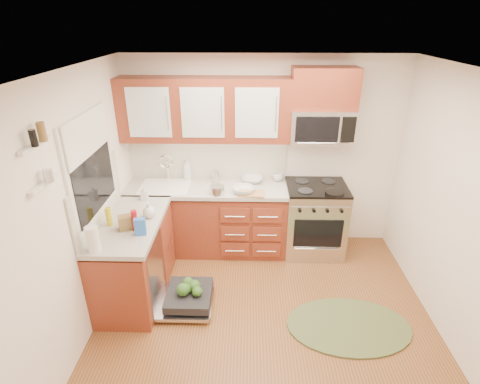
{
  "coord_description": "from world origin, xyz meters",
  "views": [
    {
      "loc": [
        -0.19,
        -2.88,
        2.89
      ],
      "look_at": [
        -0.28,
        0.85,
        1.13
      ],
      "focal_mm": 28.0,
      "sensor_mm": 36.0,
      "label": 1
    }
  ],
  "objects_px": {
    "upper_cabinets": "(204,110)",
    "microwave": "(321,125)",
    "bowl_a": "(252,180)",
    "cup": "(278,177)",
    "sink": "(166,196)",
    "range": "(314,219)",
    "rug": "(349,326)",
    "cutting_board": "(251,194)",
    "skillet": "(334,193)",
    "bowl_b": "(243,190)",
    "stock_pot": "(217,190)",
    "paper_towel_roll": "(93,239)",
    "dishwasher": "(186,298)"
  },
  "relations": [
    {
      "from": "range",
      "to": "microwave",
      "type": "bearing_deg",
      "value": 90.0
    },
    {
      "from": "cutting_board",
      "to": "stock_pot",
      "type": "bearing_deg",
      "value": 180.0
    },
    {
      "from": "rug",
      "to": "paper_towel_roll",
      "type": "height_order",
      "value": "paper_towel_roll"
    },
    {
      "from": "microwave",
      "to": "skillet",
      "type": "height_order",
      "value": "microwave"
    },
    {
      "from": "cup",
      "to": "cutting_board",
      "type": "bearing_deg",
      "value": -129.47
    },
    {
      "from": "upper_cabinets",
      "to": "microwave",
      "type": "relative_size",
      "value": 2.7
    },
    {
      "from": "stock_pot",
      "to": "bowl_a",
      "type": "height_order",
      "value": "stock_pot"
    },
    {
      "from": "upper_cabinets",
      "to": "stock_pot",
      "type": "xyz_separation_m",
      "value": [
        0.16,
        -0.35,
        -0.9
      ]
    },
    {
      "from": "microwave",
      "to": "sink",
      "type": "relative_size",
      "value": 1.23
    },
    {
      "from": "upper_cabinets",
      "to": "cutting_board",
      "type": "height_order",
      "value": "upper_cabinets"
    },
    {
      "from": "range",
      "to": "paper_towel_roll",
      "type": "xyz_separation_m",
      "value": [
        -2.28,
        -1.45,
        0.58
      ]
    },
    {
      "from": "paper_towel_roll",
      "to": "bowl_b",
      "type": "relative_size",
      "value": 0.94
    },
    {
      "from": "bowl_a",
      "to": "cup",
      "type": "relative_size",
      "value": 1.9
    },
    {
      "from": "range",
      "to": "cup",
      "type": "height_order",
      "value": "cup"
    },
    {
      "from": "range",
      "to": "sink",
      "type": "height_order",
      "value": "range"
    },
    {
      "from": "range",
      "to": "cup",
      "type": "bearing_deg",
      "value": 155.38
    },
    {
      "from": "range",
      "to": "cup",
      "type": "xyz_separation_m",
      "value": [
        -0.48,
        0.22,
        0.5
      ]
    },
    {
      "from": "microwave",
      "to": "bowl_a",
      "type": "relative_size",
      "value": 2.9
    },
    {
      "from": "upper_cabinets",
      "to": "cutting_board",
      "type": "xyz_separation_m",
      "value": [
        0.57,
        -0.35,
        -0.94
      ]
    },
    {
      "from": "dishwasher",
      "to": "bowl_b",
      "type": "height_order",
      "value": "bowl_b"
    },
    {
      "from": "microwave",
      "to": "dishwasher",
      "type": "relative_size",
      "value": 1.09
    },
    {
      "from": "upper_cabinets",
      "to": "sink",
      "type": "bearing_deg",
      "value": -163.55
    },
    {
      "from": "cutting_board",
      "to": "bowl_a",
      "type": "relative_size",
      "value": 1.19
    },
    {
      "from": "range",
      "to": "bowl_a",
      "type": "bearing_deg",
      "value": 168.27
    },
    {
      "from": "dishwasher",
      "to": "bowl_b",
      "type": "distance_m",
      "value": 1.42
    },
    {
      "from": "cup",
      "to": "rug",
      "type": "bearing_deg",
      "value": -68.03
    },
    {
      "from": "sink",
      "to": "bowl_b",
      "type": "relative_size",
      "value": 2.31
    },
    {
      "from": "dishwasher",
      "to": "skillet",
      "type": "bearing_deg",
      "value": 27.35
    },
    {
      "from": "upper_cabinets",
      "to": "dishwasher",
      "type": "distance_m",
      "value": 2.19
    },
    {
      "from": "microwave",
      "to": "rug",
      "type": "height_order",
      "value": "microwave"
    },
    {
      "from": "stock_pot",
      "to": "cup",
      "type": "height_order",
      "value": "cup"
    },
    {
      "from": "microwave",
      "to": "stock_pot",
      "type": "relative_size",
      "value": 4.25
    },
    {
      "from": "upper_cabinets",
      "to": "microwave",
      "type": "xyz_separation_m",
      "value": [
        1.41,
        -0.02,
        -0.18
      ]
    },
    {
      "from": "sink",
      "to": "bowl_a",
      "type": "xyz_separation_m",
      "value": [
        1.11,
        0.18,
        0.16
      ]
    },
    {
      "from": "paper_towel_roll",
      "to": "cup",
      "type": "height_order",
      "value": "paper_towel_roll"
    },
    {
      "from": "cutting_board",
      "to": "skillet",
      "type": "bearing_deg",
      "value": -2.3
    },
    {
      "from": "upper_cabinets",
      "to": "bowl_b",
      "type": "distance_m",
      "value": 1.08
    },
    {
      "from": "stock_pot",
      "to": "bowl_a",
      "type": "distance_m",
      "value": 0.57
    },
    {
      "from": "dishwasher",
      "to": "stock_pot",
      "type": "height_order",
      "value": "stock_pot"
    },
    {
      "from": "cutting_board",
      "to": "range",
      "type": "bearing_deg",
      "value": 14.13
    },
    {
      "from": "range",
      "to": "cutting_board",
      "type": "relative_size",
      "value": 3.04
    },
    {
      "from": "upper_cabinets",
      "to": "stock_pot",
      "type": "bearing_deg",
      "value": -65.97
    },
    {
      "from": "rug",
      "to": "stock_pot",
      "type": "relative_size",
      "value": 7.07
    },
    {
      "from": "dishwasher",
      "to": "bowl_b",
      "type": "xyz_separation_m",
      "value": [
        0.61,
        0.95,
        0.87
      ]
    },
    {
      "from": "cup",
      "to": "range",
      "type": "bearing_deg",
      "value": -24.62
    },
    {
      "from": "skillet",
      "to": "bowl_b",
      "type": "xyz_separation_m",
      "value": [
        -1.09,
        0.07,
        -0.0
      ]
    },
    {
      "from": "sink",
      "to": "cup",
      "type": "bearing_deg",
      "value": 9.01
    },
    {
      "from": "skillet",
      "to": "bowl_a",
      "type": "distance_m",
      "value": 1.07
    },
    {
      "from": "microwave",
      "to": "cup",
      "type": "xyz_separation_m",
      "value": [
        -0.48,
        0.1,
        -0.72
      ]
    },
    {
      "from": "bowl_a",
      "to": "bowl_b",
      "type": "distance_m",
      "value": 0.37
    }
  ]
}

